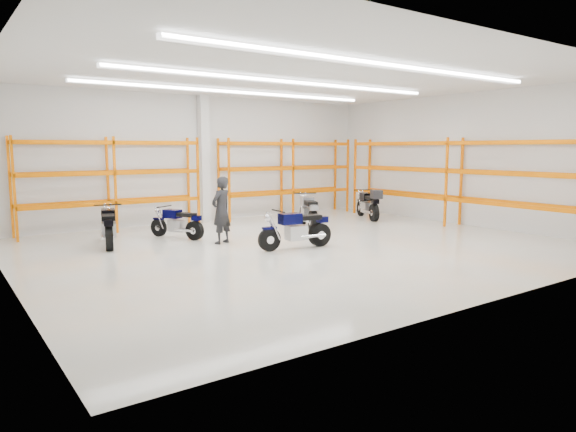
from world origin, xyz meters
TOP-DOWN VIEW (x-y plane):
  - ground at (0.00, 0.00)m, footprint 14.00×14.00m
  - room_shell at (0.00, 0.03)m, footprint 14.02×12.02m
  - motorcycle_main at (-0.23, -0.23)m, footprint 2.13×0.72m
  - motorcycle_back_a at (-4.25, 2.97)m, footprint 0.93×2.16m
  - motorcycle_back_b at (-2.23, 3.00)m, footprint 1.00×1.75m
  - motorcycle_back_c at (2.05, 2.32)m, footprint 1.18×2.16m
  - motorcycle_back_d at (5.24, 2.79)m, footprint 1.20×2.14m
  - standing_man at (-1.56, 1.57)m, footprint 0.80×0.68m
  - structural_column at (0.00, 5.82)m, footprint 0.32×0.32m
  - pallet_racking_back_left at (-3.40, 5.48)m, footprint 5.67×0.87m
  - pallet_racking_back_right at (3.40, 5.48)m, footprint 5.67×0.87m
  - pallet_racking_side at (6.48, 0.00)m, footprint 0.87×9.07m

SIDE VIEW (x-z plane):
  - ground at x=0.00m, z-range 0.00..0.00m
  - motorcycle_back_b at x=-2.23m, z-range -0.03..0.90m
  - motorcycle_main at x=-0.23m, z-range -0.03..1.01m
  - motorcycle_back_a at x=-4.25m, z-range -0.03..1.05m
  - motorcycle_back_c at x=2.05m, z-range -0.04..1.10m
  - motorcycle_back_d at x=5.24m, z-range -0.02..1.13m
  - standing_man at x=-1.56m, z-range 0.00..1.86m
  - pallet_racking_back_left at x=-3.40m, z-range 0.29..3.29m
  - pallet_racking_back_right at x=3.40m, z-range 0.29..3.29m
  - pallet_racking_side at x=6.48m, z-range 0.31..3.31m
  - structural_column at x=0.00m, z-range 0.00..4.50m
  - room_shell at x=0.00m, z-range 1.03..5.54m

